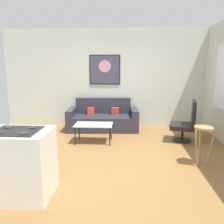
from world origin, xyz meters
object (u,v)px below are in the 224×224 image
at_px(coffee_table, 94,126).
at_px(bar_stool, 203,136).
at_px(wall_painting, 105,70).
at_px(armchair, 187,123).
at_px(couch, 103,119).

xyz_separation_m(coffee_table, bar_stool, (2.09, -1.17, 0.15)).
relative_size(coffee_table, wall_painting, 0.98).
relative_size(coffee_table, armchair, 0.89).
distance_m(couch, wall_painting, 1.44).
distance_m(coffee_table, armchair, 2.17).
relative_size(couch, wall_painting, 2.24).
bearing_deg(couch, coffee_table, -94.78).
bearing_deg(coffee_table, bar_stool, -29.15).
relative_size(armchair, bar_stool, 1.38).
height_order(bar_stool, wall_painting, wall_painting).
distance_m(armchair, wall_painting, 2.74).
bearing_deg(couch, wall_painting, 86.93).
xyz_separation_m(coffee_table, armchair, (2.16, 0.20, 0.06)).
distance_m(armchair, bar_stool, 1.37).
bearing_deg(wall_painting, coffee_table, -94.31).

